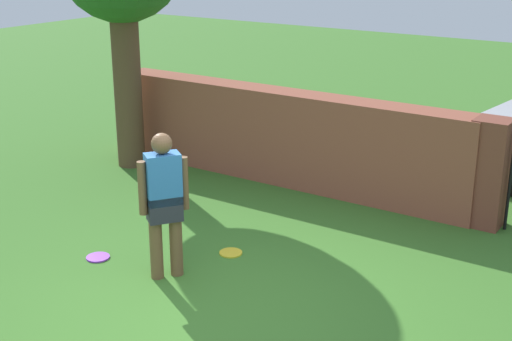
# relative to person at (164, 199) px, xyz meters

# --- Properties ---
(ground_plane) EXTENTS (40.00, 40.00, 0.00)m
(ground_plane) POSITION_rel_person_xyz_m (0.90, -0.33, -0.90)
(ground_plane) COLOR #3D7528
(brick_wall) EXTENTS (5.89, 0.50, 1.39)m
(brick_wall) POSITION_rel_person_xyz_m (-0.60, 3.36, -0.20)
(brick_wall) COLOR brown
(brick_wall) RESTS_ON ground
(person) EXTENTS (0.39, 0.46, 1.62)m
(person) POSITION_rel_person_xyz_m (0.00, 0.00, 0.00)
(person) COLOR brown
(person) RESTS_ON ground
(frisbee_yellow) EXTENTS (0.27, 0.27, 0.02)m
(frisbee_yellow) POSITION_rel_person_xyz_m (0.25, 0.84, -0.89)
(frisbee_yellow) COLOR yellow
(frisbee_yellow) RESTS_ON ground
(frisbee_purple) EXTENTS (0.27, 0.27, 0.02)m
(frisbee_purple) POSITION_rel_person_xyz_m (-0.96, -0.11, -0.89)
(frisbee_purple) COLOR purple
(frisbee_purple) RESTS_ON ground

